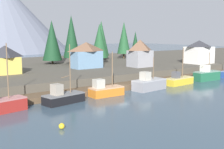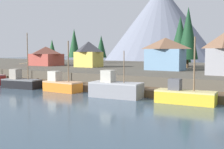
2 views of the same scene
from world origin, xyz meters
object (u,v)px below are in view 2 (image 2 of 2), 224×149
fishing_boat_yellow (184,96)px  house_red (46,56)px  fishing_boat_black (21,82)px  conifer_far_right (74,43)px  fishing_boat_grey (115,89)px  house_yellow (89,54)px  conifer_far_left (188,33)px  fishing_boat_orange (61,85)px  conifer_centre (101,47)px  conifer_near_left (52,50)px  conifer_mid_right (180,39)px  house_blue (165,54)px

fishing_boat_yellow → house_red: (-44.15, 21.28, 4.06)m
fishing_boat_black → conifer_far_right: size_ratio=0.85×
fishing_boat_black → fishing_boat_grey: bearing=-8.8°
house_yellow → conifer_far_right: (-19.60, 18.46, 3.22)m
fishing_boat_yellow → conifer_far_left: conifer_far_left is taller
fishing_boat_orange → conifer_far_right: conifer_far_right is taller
fishing_boat_orange → house_red: (-24.43, 21.25, 3.98)m
fishing_boat_grey → house_yellow: size_ratio=1.22×
fishing_boat_black → conifer_centre: (-11.47, 41.11, 6.63)m
fishing_boat_yellow → conifer_near_left: (-51.23, 30.98, 5.71)m
conifer_far_right → conifer_centre: bearing=3.8°
conifer_far_right → fishing_boat_yellow: bearing=-38.6°
house_red → conifer_mid_right: 34.45m
house_blue → conifer_mid_right: bearing=98.2°
fishing_boat_black → conifer_far_right: conifer_far_right is taller
fishing_boat_black → fishing_boat_yellow: bearing=-7.9°
conifer_centre → fishing_boat_orange: bearing=-63.6°
fishing_boat_grey → conifer_far_right: size_ratio=0.67×
fishing_boat_yellow → conifer_mid_right: size_ratio=0.65×
conifer_centre → conifer_near_left: bearing=-139.7°
conifer_near_left → house_yellow: bearing=-24.6°
conifer_centre → house_red: bearing=-102.4°
conifer_far_left → fishing_boat_orange: bearing=-108.7°
house_yellow → conifer_far_right: 27.12m
house_blue → conifer_mid_right: (-2.12, 14.73, 3.34)m
conifer_centre → fishing_boat_black: bearing=-74.4°
conifer_near_left → conifer_far_right: bearing=82.4°
fishing_boat_yellow → conifer_far_left: bearing=103.4°
fishing_boat_orange → fishing_boat_yellow: 19.72m
fishing_boat_black → conifer_centre: 43.19m
house_yellow → conifer_mid_right: size_ratio=0.49×
fishing_boat_orange → conifer_far_left: (10.29, 30.33, 9.21)m
conifer_mid_right → house_yellow: bearing=-141.8°
fishing_boat_grey → conifer_far_right: bearing=129.7°
conifer_mid_right → conifer_far_left: conifer_far_left is taller
conifer_centre → conifer_far_right: bearing=-176.2°
conifer_mid_right → conifer_centre: size_ratio=1.43×
conifer_centre → conifer_far_right: 10.24m
fishing_boat_yellow → conifer_near_left: conifer_near_left is taller
fishing_boat_black → conifer_mid_right: (15.48, 35.76, 8.13)m
house_blue → house_red: 33.35m
house_red → house_blue: bearing=-1.3°
house_red → conifer_far_left: (34.72, 9.08, 5.23)m
fishing_boat_yellow → conifer_far_left: (-9.43, 30.36, 9.29)m
house_yellow → conifer_near_left: size_ratio=0.83×
fishing_boat_black → conifer_near_left: size_ratio=1.29×
fishing_boat_orange → conifer_near_left: size_ratio=1.09×
fishing_boat_grey → conifer_near_left: (-41.71, 31.43, 5.46)m
house_red → conifer_near_left: bearing=126.1°
conifer_far_left → conifer_far_right: bearing=166.7°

